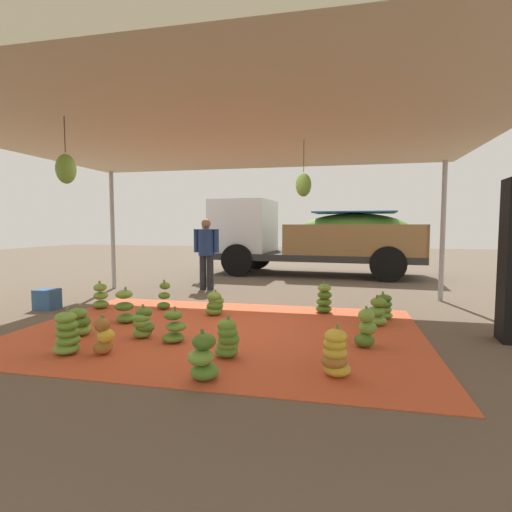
# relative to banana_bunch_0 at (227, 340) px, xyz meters

# --- Properties ---
(ground_plane) EXTENTS (40.00, 40.00, 0.00)m
(ground_plane) POSITION_rel_banana_bunch_0_xyz_m (-0.46, 4.09, -0.22)
(ground_plane) COLOR brown
(tarp_orange) EXTENTS (5.88, 4.13, 0.01)m
(tarp_orange) POSITION_rel_banana_bunch_0_xyz_m (-0.46, 1.09, -0.22)
(tarp_orange) COLOR #D1512D
(tarp_orange) RESTS_ON ground
(tent_canopy) EXTENTS (8.00, 7.00, 2.95)m
(tent_canopy) POSITION_rel_banana_bunch_0_xyz_m (-0.47, 1.00, 2.64)
(tent_canopy) COLOR #9EA0A5
(tent_canopy) RESTS_ON ground
(banana_bunch_0) EXTENTS (0.39, 0.39, 0.51)m
(banana_bunch_0) POSITION_rel_banana_bunch_0_xyz_m (0.00, 0.00, 0.00)
(banana_bunch_0) COLOR #518428
(banana_bunch_0) RESTS_ON tarp_orange
(banana_bunch_1) EXTENTS (0.41, 0.40, 0.48)m
(banana_bunch_1) POSITION_rel_banana_bunch_0_xyz_m (1.86, 1.96, -0.01)
(banana_bunch_1) COLOR #75A83D
(banana_bunch_1) RESTS_ON tarp_orange
(banana_bunch_2) EXTENTS (0.37, 0.38, 0.46)m
(banana_bunch_2) POSITION_rel_banana_bunch_0_xyz_m (2.01, 2.44, -0.03)
(banana_bunch_2) COLOR #6B9E38
(banana_bunch_2) RESTS_ON tarp_orange
(banana_bunch_3) EXTENTS (0.34, 0.33, 0.53)m
(banana_bunch_3) POSITION_rel_banana_bunch_0_xyz_m (1.63, 0.77, 0.01)
(banana_bunch_3) COLOR #477523
(banana_bunch_3) RESTS_ON tarp_orange
(banana_bunch_4) EXTENTS (0.41, 0.41, 0.52)m
(banana_bunch_4) POSITION_rel_banana_bunch_0_xyz_m (-3.13, 2.14, 0.00)
(banana_bunch_4) COLOR #60932D
(banana_bunch_4) RESTS_ON tarp_orange
(banana_bunch_5) EXTENTS (0.35, 0.35, 0.55)m
(banana_bunch_5) POSITION_rel_banana_bunch_0_xyz_m (-1.93, 2.35, 0.01)
(banana_bunch_5) COLOR #477523
(banana_bunch_5) RESTS_ON tarp_orange
(banana_bunch_6) EXTENTS (0.43, 0.42, 0.57)m
(banana_bunch_6) POSITION_rel_banana_bunch_0_xyz_m (-2.09, 1.27, 0.02)
(banana_bunch_6) COLOR #518428
(banana_bunch_6) RESTS_ON tarp_orange
(banana_bunch_7) EXTENTS (0.40, 0.38, 0.54)m
(banana_bunch_7) POSITION_rel_banana_bunch_0_xyz_m (1.26, -0.31, 0.02)
(banana_bunch_7) COLOR gold
(banana_bunch_7) RESTS_ON tarp_orange
(banana_bunch_8) EXTENTS (0.41, 0.41, 0.53)m
(banana_bunch_8) POSITION_rel_banana_bunch_0_xyz_m (-0.04, -0.73, 0.01)
(banana_bunch_8) COLOR #518428
(banana_bunch_8) RESTS_ON tarp_orange
(banana_bunch_9) EXTENTS (0.38, 0.40, 0.45)m
(banana_bunch_9) POSITION_rel_banana_bunch_0_xyz_m (-0.85, 2.07, -0.02)
(banana_bunch_9) COLOR #60932D
(banana_bunch_9) RESTS_ON tarp_orange
(banana_bunch_10) EXTENTS (0.43, 0.43, 0.45)m
(banana_bunch_10) POSITION_rel_banana_bunch_0_xyz_m (-2.31, 0.43, -0.03)
(banana_bunch_10) COLOR #75A83D
(banana_bunch_10) RESTS_ON tarp_orange
(banana_bunch_11) EXTENTS (0.36, 0.33, 0.48)m
(banana_bunch_11) POSITION_rel_banana_bunch_0_xyz_m (-0.87, 0.43, -0.02)
(banana_bunch_11) COLOR #60932D
(banana_bunch_11) RESTS_ON tarp_orange
(banana_bunch_12) EXTENTS (0.39, 0.37, 0.47)m
(banana_bunch_12) POSITION_rel_banana_bunch_0_xyz_m (-1.38, 0.53, -0.01)
(banana_bunch_12) COLOR #75A83D
(banana_bunch_12) RESTS_ON tarp_orange
(banana_bunch_13) EXTENTS (0.33, 0.30, 0.49)m
(banana_bunch_13) POSITION_rel_banana_bunch_0_xyz_m (-1.50, -0.22, -0.00)
(banana_bunch_13) COLOR #996628
(banana_bunch_13) RESTS_ON tarp_orange
(banana_bunch_14) EXTENTS (0.40, 0.41, 0.58)m
(banana_bunch_14) POSITION_rel_banana_bunch_0_xyz_m (-1.95, -0.29, 0.03)
(banana_bunch_14) COLOR #6B9E38
(banana_bunch_14) RESTS_ON tarp_orange
(banana_bunch_15) EXTENTS (0.40, 0.40, 0.58)m
(banana_bunch_15) POSITION_rel_banana_bunch_0_xyz_m (1.01, 2.65, 0.03)
(banana_bunch_15) COLOR #477523
(banana_bunch_15) RESTS_ON tarp_orange
(cargo_truck_main) EXTENTS (6.65, 2.79, 2.40)m
(cargo_truck_main) POSITION_rel_banana_bunch_0_xyz_m (0.26, 8.26, 1.02)
(cargo_truck_main) COLOR #2D2D2D
(cargo_truck_main) RESTS_ON ground
(worker_0) EXTENTS (0.64, 0.39, 1.73)m
(worker_0) POSITION_rel_banana_bunch_0_xyz_m (-1.92, 4.69, 0.79)
(worker_0) COLOR #26262D
(worker_0) RESTS_ON ground
(worker_1) EXTENTS (0.60, 0.37, 1.64)m
(worker_1) POSITION_rel_banana_bunch_0_xyz_m (-2.46, 6.14, 0.73)
(worker_1) COLOR #337A4C
(worker_1) RESTS_ON ground
(crate_0) EXTENTS (0.38, 0.35, 0.38)m
(crate_0) POSITION_rel_banana_bunch_0_xyz_m (-4.09, 1.90, -0.04)
(crate_0) COLOR #335B8E
(crate_0) RESTS_ON ground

